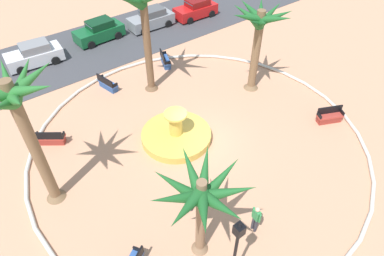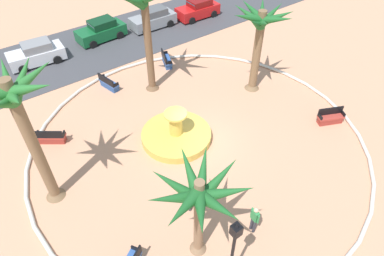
# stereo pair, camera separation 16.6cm
# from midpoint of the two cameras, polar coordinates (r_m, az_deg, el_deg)

# --- Properties ---
(ground_plane) EXTENTS (80.00, 80.00, 0.00)m
(ground_plane) POSITION_cam_midpoint_polar(r_m,az_deg,el_deg) (19.58, 1.38, -2.32)
(ground_plane) COLOR tan
(plaza_curb) EXTENTS (18.98, 18.98, 0.20)m
(plaza_curb) POSITION_cam_midpoint_polar(r_m,az_deg,el_deg) (19.51, 1.39, -2.11)
(plaza_curb) COLOR silver
(plaza_curb) RESTS_ON ground
(street_asphalt) EXTENTS (48.00, 8.00, 0.03)m
(street_asphalt) POSITION_cam_midpoint_polar(r_m,az_deg,el_deg) (29.63, -15.64, 13.24)
(street_asphalt) COLOR #424247
(street_asphalt) RESTS_ON ground
(fountain) EXTENTS (4.03, 4.03, 1.92)m
(fountain) POSITION_cam_midpoint_polar(r_m,az_deg,el_deg) (19.59, -2.41, -1.15)
(fountain) COLOR gold
(fountain) RESTS_ON ground
(palm_tree_near_fountain) EXTENTS (3.79, 3.85, 5.78)m
(palm_tree_near_fountain) POSITION_cam_midpoint_polar(r_m,az_deg,el_deg) (21.78, 11.58, 15.92)
(palm_tree_near_fountain) COLOR brown
(palm_tree_near_fountain) RESTS_ON ground
(palm_tree_by_curb) EXTENTS (3.79, 3.65, 7.18)m
(palm_tree_by_curb) POSITION_cam_midpoint_polar(r_m,az_deg,el_deg) (14.70, -27.00, 2.56)
(palm_tree_by_curb) COLOR brown
(palm_tree_by_curb) RESTS_ON ground
(palm_tree_mid_plaza) EXTENTS (3.92, 3.98, 4.85)m
(palm_tree_mid_plaza) POSITION_cam_midpoint_polar(r_m,az_deg,el_deg) (12.37, 1.55, -11.52)
(palm_tree_mid_plaza) COLOR #8E6B4C
(palm_tree_mid_plaza) RESTS_ON ground
(palm_tree_far_side) EXTENTS (4.44, 4.58, 7.26)m
(palm_tree_far_side) POSITION_cam_midpoint_polar(r_m,az_deg,el_deg) (21.00, -7.58, 18.95)
(palm_tree_far_side) COLOR brown
(palm_tree_far_side) RESTS_ON ground
(bench_east) EXTENTS (1.04, 1.67, 1.00)m
(bench_east) POSITION_cam_midpoint_polar(r_m,az_deg,el_deg) (25.96, -4.12, 11.22)
(bench_east) COLOR #335BA8
(bench_east) RESTS_ON ground
(bench_west) EXTENTS (0.84, 1.67, 1.00)m
(bench_west) POSITION_cam_midpoint_polar(r_m,az_deg,el_deg) (24.05, -13.60, 7.21)
(bench_west) COLOR #335BA8
(bench_west) RESTS_ON ground
(bench_north) EXTENTS (1.58, 1.35, 1.00)m
(bench_north) POSITION_cam_midpoint_polar(r_m,az_deg,el_deg) (20.89, -22.34, -1.51)
(bench_north) COLOR #B73D33
(bench_north) RESTS_ON ground
(bench_southwest) EXTENTS (1.66, 1.12, 1.00)m
(bench_southwest) POSITION_cam_midpoint_polar(r_m,az_deg,el_deg) (22.26, 22.41, 1.57)
(bench_southwest) COLOR #B73D33
(bench_southwest) RESTS_ON ground
(lamppost) EXTENTS (0.32, 0.32, 4.37)m
(lamppost) POSITION_cam_midpoint_polar(r_m,az_deg,el_deg) (12.77, 7.23, -19.99)
(lamppost) COLOR black
(lamppost) RESTS_ON ground
(person_cyclist_helmet) EXTENTS (0.23, 0.53, 1.67)m
(person_cyclist_helmet) POSITION_cam_midpoint_polar(r_m,az_deg,el_deg) (15.53, 10.76, -14.69)
(person_cyclist_helmet) COLOR #33333D
(person_cyclist_helmet) RESTS_ON ground
(person_cyclist_photo) EXTENTS (0.33, 0.48, 1.65)m
(person_cyclist_photo) POSITION_cam_midpoint_polar(r_m,az_deg,el_deg) (15.93, -0.08, -11.50)
(person_cyclist_photo) COLOR #33333D
(person_cyclist_photo) RESTS_ON ground
(parked_car_leftmost) EXTENTS (4.12, 2.15, 1.67)m
(parked_car_leftmost) POSITION_cam_midpoint_polar(r_m,az_deg,el_deg) (28.35, -24.53, 11.27)
(parked_car_leftmost) COLOR silver
(parked_car_leftmost) RESTS_ON ground
(parked_car_second) EXTENTS (4.09, 2.10, 1.67)m
(parked_car_second) POSITION_cam_midpoint_polar(r_m,az_deg,el_deg) (30.10, -14.85, 15.53)
(parked_car_second) COLOR #145B2D
(parked_car_second) RESTS_ON ground
(parked_car_third) EXTENTS (4.02, 1.96, 1.67)m
(parked_car_third) POSITION_cam_midpoint_polar(r_m,az_deg,el_deg) (31.36, -6.39, 17.78)
(parked_car_third) COLOR gray
(parked_car_third) RESTS_ON ground
(parked_car_rightmost) EXTENTS (4.04, 2.00, 1.67)m
(parked_car_rightmost) POSITION_cam_midpoint_polar(r_m,az_deg,el_deg) (33.04, 1.17, 19.34)
(parked_car_rightmost) COLOR red
(parked_car_rightmost) RESTS_ON ground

